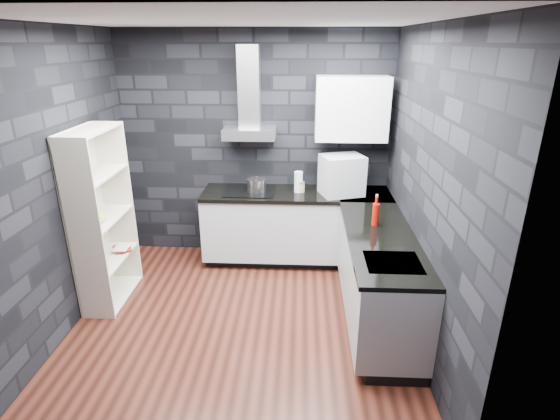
# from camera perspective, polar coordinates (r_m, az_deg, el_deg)

# --- Properties ---
(ground) EXTENTS (3.20, 3.20, 0.00)m
(ground) POSITION_cam_1_polar(r_m,az_deg,el_deg) (4.40, -5.00, -14.31)
(ground) COLOR #491F15
(ceiling) EXTENTS (3.20, 3.20, 0.00)m
(ceiling) POSITION_cam_1_polar(r_m,az_deg,el_deg) (3.59, -6.48, 23.44)
(ceiling) COLOR white
(wall_back) EXTENTS (3.20, 0.05, 2.70)m
(wall_back) POSITION_cam_1_polar(r_m,az_deg,el_deg) (5.34, -3.16, 8.15)
(wall_back) COLOR black
(wall_back) RESTS_ON ground
(wall_front) EXTENTS (3.20, 0.05, 2.70)m
(wall_front) POSITION_cam_1_polar(r_m,az_deg,el_deg) (2.33, -11.38, -10.30)
(wall_front) COLOR black
(wall_front) RESTS_ON ground
(wall_left) EXTENTS (0.05, 3.20, 2.70)m
(wall_left) POSITION_cam_1_polar(r_m,az_deg,el_deg) (4.33, -27.47, 2.64)
(wall_left) COLOR black
(wall_left) RESTS_ON ground
(wall_right) EXTENTS (0.05, 3.20, 2.70)m
(wall_right) POSITION_cam_1_polar(r_m,az_deg,el_deg) (3.90, 18.74, 2.07)
(wall_right) COLOR black
(wall_right) RESTS_ON ground
(toekick_back) EXTENTS (2.18, 0.50, 0.10)m
(toekick_back) POSITION_cam_1_polar(r_m,az_deg,el_deg) (5.49, 2.04, -5.93)
(toekick_back) COLOR black
(toekick_back) RESTS_ON ground
(toekick_right) EXTENTS (0.50, 1.78, 0.10)m
(toekick_right) POSITION_cam_1_polar(r_m,az_deg,el_deg) (4.49, 12.84, -13.25)
(toekick_right) COLOR black
(toekick_right) RESTS_ON ground
(counter_back_cab) EXTENTS (2.20, 0.60, 0.76)m
(counter_back_cab) POSITION_cam_1_polar(r_m,az_deg,el_deg) (5.27, 2.09, -1.96)
(counter_back_cab) COLOR #B8B8BD
(counter_back_cab) RESTS_ON ground
(counter_right_cab) EXTENTS (0.60, 1.80, 0.76)m
(counter_right_cab) POSITION_cam_1_polar(r_m,az_deg,el_deg) (4.26, 12.77, -8.48)
(counter_right_cab) COLOR #B8B8BD
(counter_right_cab) RESTS_ON ground
(counter_back_top) EXTENTS (2.20, 0.62, 0.04)m
(counter_back_top) POSITION_cam_1_polar(r_m,az_deg,el_deg) (5.12, 2.15, 2.12)
(counter_back_top) COLOR black
(counter_back_top) RESTS_ON counter_back_cab
(counter_right_top) EXTENTS (0.62, 1.80, 0.04)m
(counter_right_top) POSITION_cam_1_polar(r_m,az_deg,el_deg) (4.08, 13.08, -3.59)
(counter_right_top) COLOR black
(counter_right_top) RESTS_ON counter_right_cab
(counter_corner_top) EXTENTS (0.62, 0.62, 0.04)m
(counter_corner_top) POSITION_cam_1_polar(r_m,az_deg,el_deg) (5.18, 11.03, 1.97)
(counter_corner_top) COLOR black
(counter_corner_top) RESTS_ON counter_right_cab
(hood_body) EXTENTS (0.60, 0.34, 0.12)m
(hood_body) POSITION_cam_1_polar(r_m,az_deg,el_deg) (5.11, -4.00, 9.96)
(hood_body) COLOR #BDBCC1
(hood_body) RESTS_ON wall_back
(hood_chimney) EXTENTS (0.24, 0.20, 0.90)m
(hood_chimney) POSITION_cam_1_polar(r_m,az_deg,el_deg) (5.10, -4.05, 15.73)
(hood_chimney) COLOR #BDBCC1
(hood_chimney) RESTS_ON hood_body
(upper_cabinet) EXTENTS (0.80, 0.35, 0.70)m
(upper_cabinet) POSITION_cam_1_polar(r_m,az_deg,el_deg) (5.05, 9.32, 12.94)
(upper_cabinet) COLOR silver
(upper_cabinet) RESTS_ON wall_back
(cooktop) EXTENTS (0.58, 0.50, 0.01)m
(cooktop) POSITION_cam_1_polar(r_m,az_deg,el_deg) (5.15, -3.98, 2.52)
(cooktop) COLOR black
(cooktop) RESTS_ON counter_back_top
(sink_rim) EXTENTS (0.44, 0.40, 0.01)m
(sink_rim) POSITION_cam_1_polar(r_m,az_deg,el_deg) (3.63, 14.54, -6.68)
(sink_rim) COLOR #BDBCC1
(sink_rim) RESTS_ON counter_right_top
(pot) EXTENTS (0.28, 0.28, 0.13)m
(pot) POSITION_cam_1_polar(r_m,az_deg,el_deg) (5.12, -3.08, 3.23)
(pot) COLOR #BDBDC1
(pot) RESTS_ON cooktop
(glass_vase) EXTENTS (0.11, 0.11, 0.24)m
(glass_vase) POSITION_cam_1_polar(r_m,az_deg,el_deg) (5.09, 2.42, 3.69)
(glass_vase) COLOR white
(glass_vase) RESTS_ON counter_back_top
(storage_jar) EXTENTS (0.12, 0.12, 0.11)m
(storage_jar) POSITION_cam_1_polar(r_m,az_deg,el_deg) (5.11, 2.73, 2.97)
(storage_jar) COLOR tan
(storage_jar) RESTS_ON counter_back_top
(utensil_crock) EXTENTS (0.11, 0.11, 0.13)m
(utensil_crock) POSITION_cam_1_polar(r_m,az_deg,el_deg) (5.02, 6.23, 2.65)
(utensil_crock) COLOR #BDBDC1
(utensil_crock) RESTS_ON counter_back_top
(appliance_garage) EXTENTS (0.54, 0.48, 0.46)m
(appliance_garage) POSITION_cam_1_polar(r_m,az_deg,el_deg) (5.03, 8.06, 4.52)
(appliance_garage) COLOR silver
(appliance_garage) RESTS_ON counter_back_top
(red_bottle) EXTENTS (0.08, 0.08, 0.22)m
(red_bottle) POSITION_cam_1_polar(r_m,az_deg,el_deg) (4.25, 12.36, -0.59)
(red_bottle) COLOR #991107
(red_bottle) RESTS_ON counter_right_top
(bookshelf) EXTENTS (0.40, 0.83, 1.80)m
(bookshelf) POSITION_cam_1_polar(r_m,az_deg,el_deg) (4.69, -22.19, -1.07)
(bookshelf) COLOR beige
(bookshelf) RESTS_ON ground
(fruit_bowl) EXTENTS (0.20, 0.20, 0.05)m
(fruit_bowl) POSITION_cam_1_polar(r_m,az_deg,el_deg) (4.61, -22.68, -1.05)
(fruit_bowl) COLOR white
(fruit_bowl) RESTS_ON bookshelf
(book_red) EXTENTS (0.16, 0.11, 0.23)m
(book_red) POSITION_cam_1_polar(r_m,az_deg,el_deg) (4.95, -20.98, -3.88)
(book_red) COLOR maroon
(book_red) RESTS_ON bookshelf
(book_second) EXTENTS (0.15, 0.02, 0.21)m
(book_second) POSITION_cam_1_polar(r_m,az_deg,el_deg) (4.95, -20.87, -3.57)
(book_second) COLOR #B2B2B2
(book_second) RESTS_ON bookshelf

